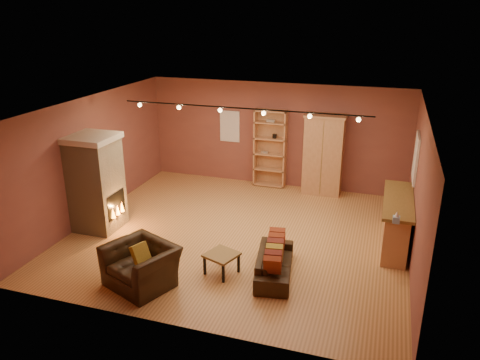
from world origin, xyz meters
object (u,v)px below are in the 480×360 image
(bookcase, at_px, (271,148))
(armchair, at_px, (141,259))
(bar_counter, at_px, (396,222))
(loveseat, at_px, (275,258))
(coffee_table, at_px, (222,257))
(fireplace, at_px, (96,183))
(armoire, at_px, (323,154))

(bookcase, height_order, armchair, bookcase)
(bar_counter, distance_m, loveseat, 2.80)
(bar_counter, xyz_separation_m, coffee_table, (-3.01, -2.13, -0.18))
(loveseat, bearing_deg, coffee_table, 96.42)
(bookcase, bearing_deg, coffee_table, -86.38)
(bar_counter, distance_m, armchair, 5.13)
(fireplace, height_order, loveseat, fireplace)
(armoire, distance_m, loveseat, 4.38)
(armoire, bearing_deg, fireplace, -140.69)
(fireplace, relative_size, loveseat, 1.31)
(loveseat, bearing_deg, armoire, -11.88)
(loveseat, distance_m, armchair, 2.39)
(bookcase, distance_m, loveseat, 4.70)
(fireplace, bearing_deg, coffee_table, -17.12)
(bookcase, bearing_deg, bar_counter, -38.21)
(fireplace, relative_size, coffee_table, 3.12)
(bar_counter, relative_size, coffee_table, 3.15)
(bookcase, height_order, loveseat, bookcase)
(armoire, bearing_deg, bookcase, 173.86)
(fireplace, xyz_separation_m, armoire, (4.38, 3.58, -0.00))
(bar_counter, xyz_separation_m, armchair, (-4.23, -2.90, -0.02))
(coffee_table, bearing_deg, armoire, 75.99)
(armchair, bearing_deg, coffee_table, 54.75)
(bookcase, distance_m, coffee_table, 4.80)
(bar_counter, relative_size, armchair, 1.60)
(bookcase, relative_size, coffee_table, 3.10)
(fireplace, distance_m, bookcase, 4.75)
(armoire, height_order, coffee_table, armoire)
(bar_counter, bearing_deg, coffee_table, -144.69)
(armoire, height_order, loveseat, armoire)
(bookcase, xyz_separation_m, coffee_table, (0.30, -4.73, -0.73))
(bar_counter, height_order, coffee_table, bar_counter)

